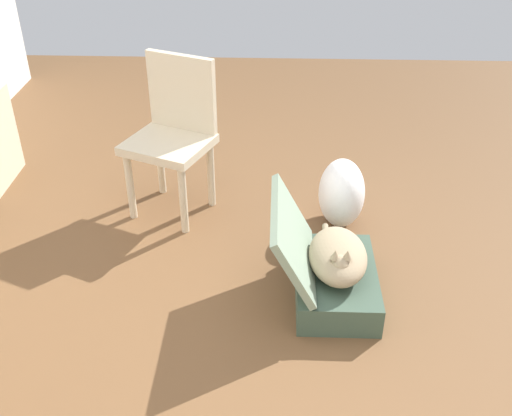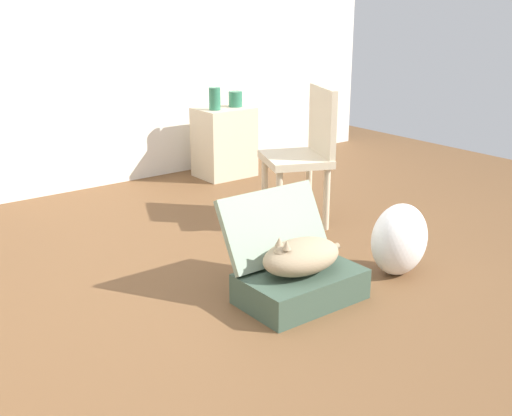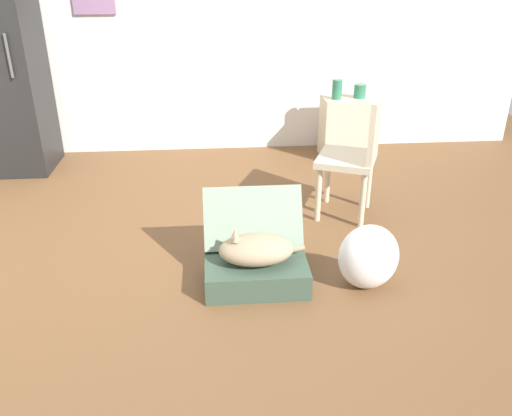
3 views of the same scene
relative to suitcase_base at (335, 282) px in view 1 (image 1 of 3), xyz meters
The scene contains 6 objects.
ground_plane 0.47m from the suitcase_base, 126.80° to the left, with size 7.68×7.68×0.00m, color brown.
suitcase_base is the anchor object (origin of this frame).
suitcase_lid 0.34m from the suitcase_base, 90.00° to the left, with size 0.61×0.39×0.04m, color gray.
cat 0.17m from the suitcase_base, behind, with size 0.52×0.28×0.21m.
plastic_bag_white 0.67m from the suitcase_base, ahead, with size 0.36×0.26×0.41m, color white.
chair 1.28m from the suitcase_base, 47.82° to the left, with size 0.55×0.57×0.92m.
Camera 1 is at (-2.10, -0.06, 2.03)m, focal length 43.07 mm.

